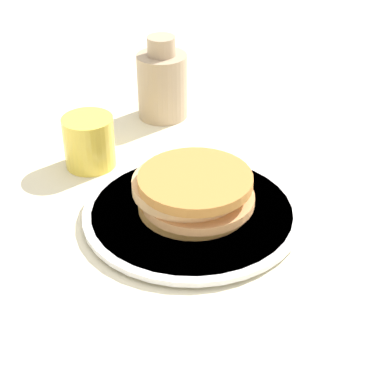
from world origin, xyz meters
TOP-DOWN VIEW (x-y plane):
  - ground_plane at (0.00, 0.00)m, footprint 4.00×4.00m
  - plate at (0.02, 0.02)m, footprint 0.29×0.29m
  - pancake_stack at (0.02, 0.03)m, footprint 0.16×0.16m
  - juice_glass at (-0.12, -0.12)m, footprint 0.07×0.07m
  - cream_jug at (-0.28, -0.01)m, footprint 0.08×0.08m

SIDE VIEW (x-z plane):
  - ground_plane at x=0.00m, z-range 0.00..0.00m
  - plate at x=0.02m, z-range 0.00..0.01m
  - juice_glass at x=-0.12m, z-range 0.00..0.08m
  - pancake_stack at x=0.02m, z-range 0.01..0.07m
  - cream_jug at x=-0.28m, z-range -0.01..0.13m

